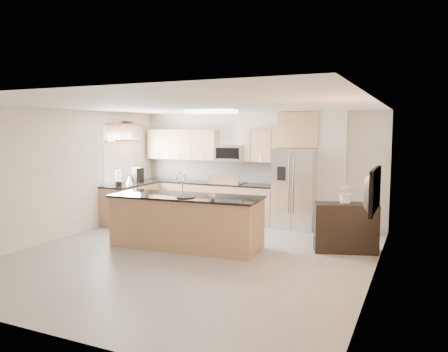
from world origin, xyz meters
The scene contains 27 objects.
floor centered at (0.00, 0.00, 0.00)m, with size 6.50×6.50×0.00m, color #9C9A95.
ceiling centered at (0.00, 0.00, 2.60)m, with size 6.00×6.50×0.02m, color silver.
wall_back centered at (0.00, 3.25, 1.30)m, with size 6.00×0.02×2.60m, color white.
wall_front centered at (0.00, -3.25, 1.30)m, with size 6.00×0.02×2.60m, color white.
wall_left centered at (-3.00, 0.00, 1.30)m, with size 0.02×6.50×2.60m, color white.
wall_right centered at (3.00, 0.00, 1.30)m, with size 0.02×6.50×2.60m, color white.
back_counter centered at (-1.23, 2.93, 0.47)m, with size 3.55×0.66×1.44m.
left_counter centered at (-2.67, 1.85, 0.46)m, with size 0.66×1.50×0.92m.
range centered at (-0.60, 2.92, 0.47)m, with size 0.76×0.64×1.14m.
upper_cabinets centered at (-1.30, 3.09, 1.83)m, with size 3.50×0.33×0.75m.
microwave centered at (-0.60, 3.04, 1.63)m, with size 0.76×0.40×0.40m.
refrigerator centered at (1.06, 2.87, 0.89)m, with size 0.92×0.78×1.78m.
partition_column centered at (1.82, 3.10, 1.30)m, with size 0.60×0.30×2.60m, color silver.
window centered at (-2.98, 1.85, 1.65)m, with size 0.04×1.15×1.65m.
shelf_lower centered at (-2.85, 1.95, 1.95)m, with size 0.30×1.20×0.04m, color brown.
shelf_upper centered at (-2.85, 1.95, 2.32)m, with size 0.30×1.20×0.04m, color brown.
ceiling_fixture centered at (-0.40, 1.60, 2.56)m, with size 1.00×0.50×0.06m, color white.
island centered at (-0.37, 0.46, 0.49)m, with size 2.88×1.20×1.40m.
credenza centered at (2.40, 1.37, 0.44)m, with size 1.10×0.46×0.88m, color black.
cup centered at (0.27, 0.26, 1.02)m, with size 0.12×0.12×0.09m, color white.
platter centered at (-0.26, 0.24, 0.98)m, with size 0.34×0.34×0.02m, color black.
blender centered at (-2.68, 1.43, 1.08)m, with size 0.16×0.16×0.36m.
kettle centered at (-2.63, 1.76, 1.02)m, with size 0.19×0.19×0.23m.
coffee_maker centered at (-2.69, 2.19, 1.09)m, with size 0.24×0.27×0.35m.
bowl centered at (-2.85, 2.06, 2.38)m, with size 0.37×0.37×0.09m, color silver.
flower_vase centered at (2.39, 1.41, 1.19)m, with size 0.56×0.48×0.62m, color silver.
television centered at (2.91, -0.20, 1.35)m, with size 1.08×0.14×0.62m, color black.
Camera 1 is at (3.61, -6.54, 2.18)m, focal length 35.00 mm.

